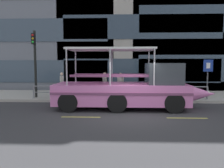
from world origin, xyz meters
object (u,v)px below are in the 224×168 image
pedestrian_near_bow (180,82)px  pedestrian_near_stern (62,82)px  parking_sign (208,72)px  pedestrian_mid_right (105,82)px  traffic_light_pole (35,57)px  pedestrian_mid_left (120,82)px  duck_tour_boat (130,89)px

pedestrian_near_bow → pedestrian_near_stern: bearing=174.6°
parking_sign → pedestrian_near_stern: bearing=173.9°
pedestrian_near_stern → pedestrian_mid_right: bearing=-7.3°
traffic_light_pole → pedestrian_near_bow: bearing=1.2°
pedestrian_mid_left → pedestrian_mid_right: size_ratio=0.97×
pedestrian_mid_left → parking_sign: bearing=-9.9°
pedestrian_near_stern → parking_sign: bearing=-6.1°
pedestrian_near_bow → pedestrian_mid_left: pedestrian_near_bow is taller
traffic_light_pole → pedestrian_near_stern: bearing=32.3°
traffic_light_pole → pedestrian_mid_right: size_ratio=2.65×
parking_sign → pedestrian_mid_right: 6.75m
traffic_light_pole → pedestrian_near_stern: size_ratio=2.69×
pedestrian_mid_left → pedestrian_mid_right: (-1.08, -0.33, 0.03)m
traffic_light_pole → pedestrian_mid_left: size_ratio=2.73×
traffic_light_pole → duck_tour_boat: 6.93m
traffic_light_pole → duck_tour_boat: bearing=-22.0°
pedestrian_mid_right → pedestrian_near_stern: pedestrian_mid_right is taller
traffic_light_pole → pedestrian_near_stern: (1.52, 0.96, -1.68)m
pedestrian_mid_left → pedestrian_near_stern: size_ratio=0.99×
duck_tour_boat → pedestrian_near_bow: size_ratio=4.97×
duck_tour_boat → pedestrian_near_stern: duck_tour_boat is taller
duck_tour_boat → pedestrian_mid_right: duck_tour_boat is taller
parking_sign → pedestrian_near_bow: bearing=170.1°
pedestrian_near_stern → traffic_light_pole: bearing=-147.7°
parking_sign → pedestrian_near_stern: size_ratio=1.53×
duck_tour_boat → pedestrian_mid_left: duck_tour_boat is taller
pedestrian_near_bow → pedestrian_mid_left: bearing=170.1°
duck_tour_boat → pedestrian_near_stern: size_ratio=5.36×
pedestrian_mid_left → pedestrian_mid_right: bearing=-163.2°
duck_tour_boat → pedestrian_mid_left: 3.44m
pedestrian_mid_left → pedestrian_near_stern: 4.16m
parking_sign → pedestrian_near_stern: parking_sign is taller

